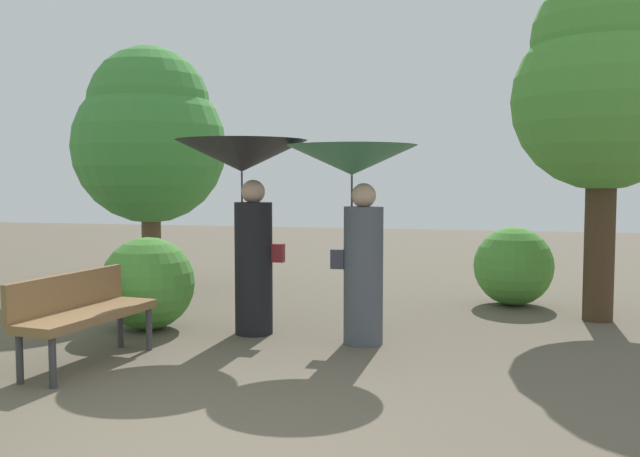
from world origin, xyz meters
TOP-DOWN VIEW (x-y plane):
  - person_left at (-0.71, 3.36)m, footprint 1.43×1.43m
  - person_right at (0.54, 3.18)m, footprint 1.33×1.33m
  - park_bench at (-1.72, 1.79)m, footprint 0.66×1.55m
  - tree_near_left at (-3.15, 5.86)m, footprint 2.31×2.31m
  - tree_near_right at (3.15, 5.03)m, footprint 2.12×2.12m
  - bush_path_left at (2.20, 5.83)m, footprint 1.06×1.06m
  - bush_path_right at (-1.85, 3.29)m, footprint 1.05×1.05m

SIDE VIEW (x-z plane):
  - park_bench at x=-1.72m, z-range 0.10..0.93m
  - bush_path_right at x=-1.85m, z-range 0.00..1.05m
  - bush_path_left at x=2.20m, z-range 0.00..1.06m
  - person_right at x=0.54m, z-range 0.51..2.54m
  - person_left at x=-0.71m, z-range 0.56..2.68m
  - tree_near_left at x=-3.15m, z-range 0.53..4.22m
  - tree_near_right at x=3.15m, z-range 0.74..4.92m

